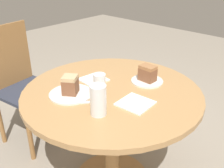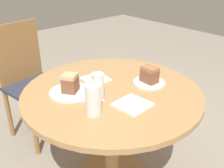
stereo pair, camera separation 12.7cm
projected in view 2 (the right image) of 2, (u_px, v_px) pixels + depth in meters
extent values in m
cylinder|color=tan|center=(112.00, 139.00, 1.68)|extent=(0.09, 0.09, 0.65)
cylinder|color=tan|center=(112.00, 92.00, 1.53)|extent=(1.04, 1.04, 0.03)
cylinder|color=olive|center=(35.00, 131.00, 1.98)|extent=(0.04, 0.04, 0.44)
cylinder|color=olive|center=(71.00, 111.00, 2.23)|extent=(0.04, 0.04, 0.44)
cylinder|color=olive|center=(9.00, 114.00, 2.19)|extent=(0.04, 0.04, 0.44)
cylinder|color=olive|center=(45.00, 97.00, 2.44)|extent=(0.04, 0.04, 0.44)
cube|color=#2D3342|center=(37.00, 88.00, 2.11)|extent=(0.46, 0.46, 0.03)
cube|color=olive|center=(18.00, 53.00, 2.11)|extent=(0.39, 0.07, 0.48)
cylinder|color=silver|center=(71.00, 92.00, 1.49)|extent=(0.24, 0.24, 0.01)
cylinder|color=silver|center=(149.00, 83.00, 1.60)|extent=(0.20, 0.20, 0.01)
cube|color=brown|center=(70.00, 85.00, 1.47)|extent=(0.11, 0.11, 0.08)
cube|color=tan|center=(69.00, 76.00, 1.44)|extent=(0.11, 0.11, 0.02)
cube|color=brown|center=(149.00, 76.00, 1.58)|extent=(0.07, 0.10, 0.08)
cube|color=#9E6B42|center=(150.00, 69.00, 1.56)|extent=(0.07, 0.10, 0.02)
cylinder|color=beige|center=(94.00, 102.00, 1.27)|extent=(0.07, 0.07, 0.12)
cylinder|color=white|center=(93.00, 99.00, 1.27)|extent=(0.08, 0.08, 0.16)
cylinder|color=silver|center=(98.00, 91.00, 1.41)|extent=(0.06, 0.06, 0.09)
cylinder|color=white|center=(98.00, 86.00, 1.40)|extent=(0.07, 0.07, 0.15)
cube|color=white|center=(133.00, 104.00, 1.37)|extent=(0.18, 0.18, 0.01)
cube|color=silver|center=(89.00, 101.00, 1.40)|extent=(0.14, 0.12, 0.00)
cube|color=white|center=(96.00, 79.00, 1.65)|extent=(0.16, 0.16, 0.01)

